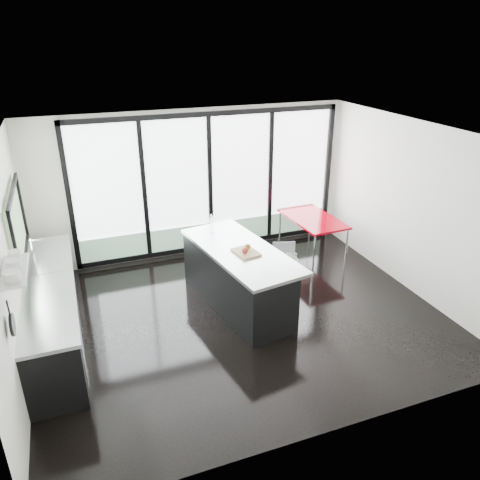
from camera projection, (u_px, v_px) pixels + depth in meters
name	position (u px, v px, depth m)	size (l,w,h in m)	color
floor	(241.00, 316.00, 7.27)	(6.00, 5.00, 0.00)	black
ceiling	(241.00, 135.00, 6.12)	(6.00, 5.00, 0.00)	white
wall_back	(208.00, 190.00, 8.94)	(6.00, 0.09, 2.80)	silver
wall_front	(332.00, 328.00, 4.57)	(6.00, 0.00, 2.80)	silver
wall_left	(14.00, 246.00, 5.90)	(0.26, 5.00, 2.80)	silver
wall_right	(412.00, 208.00, 7.67)	(0.00, 5.00, 2.80)	silver
counter_cabinets	(53.00, 310.00, 6.56)	(0.69, 3.24, 1.36)	black
island	(237.00, 277.00, 7.39)	(1.36, 2.48, 1.25)	black
bar_stool_near	(285.00, 289.00, 7.35)	(0.43, 0.43, 0.69)	silver
bar_stool_far	(284.00, 280.00, 7.56)	(0.47, 0.47, 0.75)	silver
red_table	(312.00, 236.00, 9.15)	(0.81, 1.42, 0.76)	#A0000E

